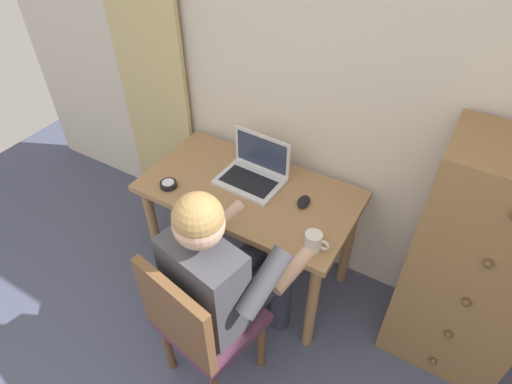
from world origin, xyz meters
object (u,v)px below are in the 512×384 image
object	(u,v)px
dresser	(475,268)
desk_clock	(168,184)
chair	(199,322)
computer_mouse	(304,202)
desk	(250,204)
coffee_mug	(314,242)
person_seated	(225,272)
laptop	(254,171)

from	to	relation	value
dresser	desk_clock	distance (m)	1.55
chair	computer_mouse	world-z (taller)	chair
desk	desk_clock	xyz separation A→B (m)	(-0.38, -0.20, 0.12)
chair	coffee_mug	bearing A→B (deg)	56.11
chair	person_seated	xyz separation A→B (m)	(0.03, 0.18, 0.18)
dresser	laptop	world-z (taller)	dresser
dresser	coffee_mug	size ratio (longest dim) A/B	10.76
laptop	computer_mouse	world-z (taller)	laptop
desk	chair	world-z (taller)	chair
desk	person_seated	xyz separation A→B (m)	(0.18, -0.50, 0.08)
computer_mouse	coffee_mug	xyz separation A→B (m)	(0.17, -0.25, 0.03)
desk	computer_mouse	world-z (taller)	computer_mouse
desk	chair	xyz separation A→B (m)	(0.15, -0.68, -0.11)
desk	laptop	distance (m)	0.18
desk	chair	size ratio (longest dim) A/B	1.29
coffee_mug	desk	bearing A→B (deg)	155.86
person_seated	computer_mouse	distance (m)	0.56
dresser	laptop	bearing A→B (deg)	-178.41
computer_mouse	coffee_mug	distance (m)	0.30
chair	coffee_mug	distance (m)	0.63
laptop	computer_mouse	distance (m)	0.33
dresser	computer_mouse	distance (m)	0.84
dresser	person_seated	world-z (taller)	dresser
person_seated	desk	bearing A→B (deg)	109.63
desk_clock	coffee_mug	bearing A→B (deg)	-0.48
dresser	laptop	xyz separation A→B (m)	(-1.16, -0.03, 0.12)
laptop	coffee_mug	size ratio (longest dim) A/B	2.92
desk	laptop	bearing A→B (deg)	105.30
desk_clock	coffee_mug	xyz separation A→B (m)	(0.85, -0.01, 0.03)
dresser	computer_mouse	world-z (taller)	dresser
person_seated	laptop	world-z (taller)	person_seated
chair	laptop	xyz separation A→B (m)	(-0.17, 0.77, 0.27)
dresser	computer_mouse	xyz separation A→B (m)	(-0.84, -0.08, 0.08)
person_seated	computer_mouse	size ratio (longest dim) A/B	12.02
desk_clock	person_seated	bearing A→B (deg)	-28.24
chair	person_seated	distance (m)	0.26
desk	coffee_mug	distance (m)	0.53
person_seated	coffee_mug	xyz separation A→B (m)	(0.29, 0.29, 0.08)
dresser	coffee_mug	distance (m)	0.75
desk	person_seated	size ratio (longest dim) A/B	0.95
person_seated	chair	bearing A→B (deg)	-100.02
chair	coffee_mug	world-z (taller)	chair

